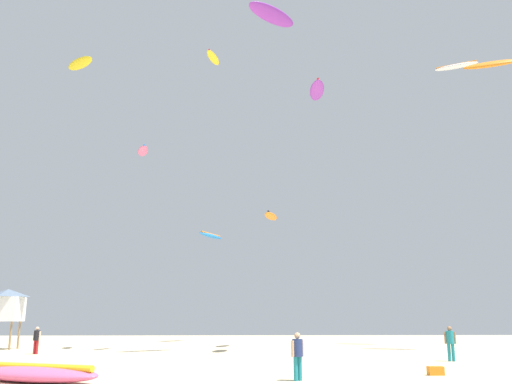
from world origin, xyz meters
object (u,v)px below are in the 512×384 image
cooler_box (436,371)px  kite_aloft_4 (491,64)px  person_foreground (298,352)px  person_left (450,341)px  kite_aloft_6 (272,15)px  kite_aloft_8 (317,90)px  kite_aloft_2 (143,151)px  kite_aloft_5 (456,66)px  kite_aloft_1 (211,236)px  person_midground (37,338)px  kite_grounded_near (36,373)px  lifeguard_tower (7,305)px  kite_aloft_3 (213,58)px  kite_aloft_7 (271,216)px  kite_aloft_0 (80,63)px

cooler_box → kite_aloft_4: bearing=53.0°
person_foreground → person_left: (8.67, 8.50, 0.06)m
kite_aloft_6 → kite_aloft_8: size_ratio=1.14×
kite_aloft_2 → kite_aloft_5: kite_aloft_5 is taller
kite_aloft_1 → person_midground: bearing=-117.5°
kite_aloft_5 → cooler_box: bearing=-118.1°
kite_aloft_6 → kite_grounded_near: bearing=-122.5°
lifeguard_tower → kite_aloft_3: bearing=-15.8°
cooler_box → kite_aloft_4: size_ratio=0.14×
person_left → kite_aloft_7: 18.83m
person_midground → kite_aloft_2: 14.90m
kite_grounded_near → kite_aloft_4: size_ratio=1.30×
kite_aloft_8 → person_midground: bearing=178.1°
person_midground → kite_aloft_3: size_ratio=0.67×
lifeguard_tower → kite_aloft_4: (34.50, -4.72, 16.93)m
lifeguard_tower → kite_aloft_8: kite_aloft_8 is taller
person_foreground → kite_aloft_5: kite_aloft_5 is taller
lifeguard_tower → cooler_box: 30.53m
kite_aloft_7 → kite_aloft_4: bearing=-23.9°
kite_aloft_3 → kite_aloft_4: size_ratio=0.61×
lifeguard_tower → person_midground: bearing=-53.1°
person_midground → kite_aloft_4: bearing=112.3°
person_left → person_midground: bearing=86.8°
person_foreground → kite_aloft_3: (-3.81, 16.76, 19.46)m
kite_aloft_0 → kite_aloft_7: kite_aloft_0 is taller
kite_aloft_2 → kite_aloft_1: bearing=71.9°
kite_aloft_0 → kite_aloft_1: size_ratio=0.89×
kite_aloft_3 → kite_aloft_4: (20.06, -0.63, -0.40)m
kite_grounded_near → cooler_box: kite_grounded_near is taller
kite_grounded_near → cooler_box: (14.08, 1.80, -0.13)m
person_midground → kite_aloft_3: kite_aloft_3 is taller
kite_aloft_1 → kite_aloft_4: 28.93m
kite_aloft_0 → kite_aloft_4: size_ratio=0.87×
kite_aloft_4 → kite_aloft_2: bearing=171.9°
lifeguard_tower → kite_aloft_3: (14.43, -4.09, 17.33)m
person_midground → lifeguard_tower: (-4.20, 5.59, 2.12)m
kite_aloft_0 → kite_aloft_1: 20.53m
person_midground → kite_aloft_3: (10.24, 1.50, 19.45)m
kite_aloft_8 → kite_aloft_3: bearing=163.8°
kite_aloft_5 → kite_aloft_6: kite_aloft_5 is taller
person_midground → kite_grounded_near: 16.28m
lifeguard_tower → kite_aloft_5: (35.28, 2.77, 20.47)m
person_foreground → kite_aloft_3: size_ratio=0.66×
kite_aloft_1 → kite_aloft_5: (21.48, -10.11, 13.50)m
kite_aloft_3 → kite_grounded_near: bearing=-106.2°
person_foreground → kite_aloft_3: kite_aloft_3 is taller
lifeguard_tower → kite_aloft_0: 23.86m
lifeguard_tower → kite_aloft_5: size_ratio=1.13×
cooler_box → kite_aloft_1: 34.93m
kite_aloft_0 → kite_aloft_5: 34.31m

